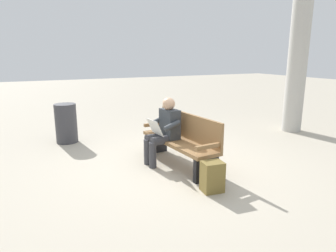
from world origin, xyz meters
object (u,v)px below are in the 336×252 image
at_px(bench_near, 182,139).
at_px(trash_bin, 66,123).
at_px(support_pillar, 298,56).
at_px(backpack, 212,177).
at_px(person_seated, 164,129).

xyz_separation_m(bench_near, trash_bin, (2.33, 1.63, -0.03)).
distance_m(support_pillar, trash_bin, 5.69).
bearing_deg(backpack, trash_bin, 23.38).
bearing_deg(person_seated, backpack, -179.43).
bearing_deg(support_pillar, person_seated, 100.29).
relative_size(bench_near, backpack, 4.15).
bearing_deg(person_seated, bench_near, -131.81).
height_order(bench_near, person_seated, person_seated).
distance_m(bench_near, backpack, 1.18).
bearing_deg(support_pillar, bench_near, 103.77).
bearing_deg(bench_near, backpack, 169.01).
bearing_deg(bench_near, support_pillar, -80.77).
relative_size(backpack, trash_bin, 0.51).
bearing_deg(support_pillar, backpack, 118.20).
bearing_deg(person_seated, trash_bin, 28.33).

